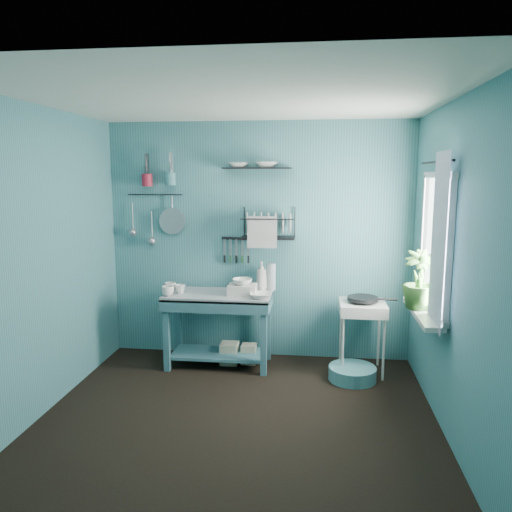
# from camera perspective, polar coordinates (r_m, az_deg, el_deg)

# --- Properties ---
(floor) EXTENTS (3.20, 3.20, 0.00)m
(floor) POSITION_cam_1_polar(r_m,az_deg,el_deg) (4.24, -2.15, -18.14)
(floor) COLOR black
(floor) RESTS_ON ground
(ceiling) EXTENTS (3.20, 3.20, 0.00)m
(ceiling) POSITION_cam_1_polar(r_m,az_deg,el_deg) (3.80, -2.39, 17.57)
(ceiling) COLOR silver
(ceiling) RESTS_ON ground
(wall_back) EXTENTS (3.20, 0.00, 3.20)m
(wall_back) POSITION_cam_1_polar(r_m,az_deg,el_deg) (5.30, 0.30, 1.67)
(wall_back) COLOR #3A7177
(wall_back) RESTS_ON ground
(wall_front) EXTENTS (3.20, 0.00, 3.20)m
(wall_front) POSITION_cam_1_polar(r_m,az_deg,el_deg) (2.40, -8.00, -7.79)
(wall_front) COLOR #3A7177
(wall_front) RESTS_ON ground
(wall_left) EXTENTS (0.00, 3.00, 3.00)m
(wall_left) POSITION_cam_1_polar(r_m,az_deg,el_deg) (4.37, -23.44, -0.72)
(wall_left) COLOR #3A7177
(wall_left) RESTS_ON ground
(wall_right) EXTENTS (0.00, 3.00, 3.00)m
(wall_right) POSITION_cam_1_polar(r_m,az_deg,el_deg) (3.91, 21.58, -1.71)
(wall_right) COLOR #3A7177
(wall_right) RESTS_ON ground
(work_counter) EXTENTS (1.07, 0.54, 0.76)m
(work_counter) POSITION_cam_1_polar(r_m,az_deg,el_deg) (5.19, -4.28, -8.36)
(work_counter) COLOR #34636F
(work_counter) RESTS_ON floor
(mug_left) EXTENTS (0.12, 0.12, 0.10)m
(mug_left) POSITION_cam_1_polar(r_m,az_deg,el_deg) (5.04, -10.06, -3.95)
(mug_left) COLOR silver
(mug_left) RESTS_ON work_counter
(mug_mid) EXTENTS (0.14, 0.14, 0.09)m
(mug_mid) POSITION_cam_1_polar(r_m,az_deg,el_deg) (5.11, -8.66, -3.76)
(mug_mid) COLOR silver
(mug_mid) RESTS_ON work_counter
(mug_right) EXTENTS (0.17, 0.17, 0.10)m
(mug_right) POSITION_cam_1_polar(r_m,az_deg,el_deg) (5.20, -9.76, -3.54)
(mug_right) COLOR silver
(mug_right) RESTS_ON work_counter
(wash_tub) EXTENTS (0.28, 0.22, 0.10)m
(wash_tub) POSITION_cam_1_polar(r_m,az_deg,el_deg) (5.02, -1.57, -3.86)
(wash_tub) COLOR beige
(wash_tub) RESTS_ON work_counter
(tub_bowl) EXTENTS (0.20, 0.19, 0.06)m
(tub_bowl) POSITION_cam_1_polar(r_m,az_deg,el_deg) (5.00, -1.57, -2.96)
(tub_bowl) COLOR silver
(tub_bowl) RESTS_ON wash_tub
(soap_bottle) EXTENTS (0.11, 0.12, 0.30)m
(soap_bottle) POSITION_cam_1_polar(r_m,az_deg,el_deg) (5.19, 0.64, -2.29)
(soap_bottle) COLOR beige
(soap_bottle) RESTS_ON work_counter
(water_bottle) EXTENTS (0.09, 0.09, 0.28)m
(water_bottle) POSITION_cam_1_polar(r_m,az_deg,el_deg) (5.20, 1.76, -2.38)
(water_bottle) COLOR #ACB9C0
(water_bottle) RESTS_ON work_counter
(counter_bowl) EXTENTS (0.22, 0.22, 0.05)m
(counter_bowl) POSITION_cam_1_polar(r_m,az_deg,el_deg) (4.87, 0.54, -4.54)
(counter_bowl) COLOR silver
(counter_bowl) RESTS_ON work_counter
(hotplate_stand) EXTENTS (0.49, 0.49, 0.71)m
(hotplate_stand) POSITION_cam_1_polar(r_m,az_deg,el_deg) (5.12, 11.96, -9.08)
(hotplate_stand) COLOR silver
(hotplate_stand) RESTS_ON floor
(frying_pan) EXTENTS (0.30, 0.30, 0.03)m
(frying_pan) POSITION_cam_1_polar(r_m,az_deg,el_deg) (5.01, 12.11, -4.79)
(frying_pan) COLOR black
(frying_pan) RESTS_ON hotplate_stand
(knife_strip) EXTENTS (0.32, 0.05, 0.03)m
(knife_strip) POSITION_cam_1_polar(r_m,az_deg,el_deg) (5.29, -2.25, 2.01)
(knife_strip) COLOR black
(knife_strip) RESTS_ON wall_back
(dish_rack) EXTENTS (0.57, 0.29, 0.32)m
(dish_rack) POSITION_cam_1_polar(r_m,az_deg,el_deg) (5.13, 1.42, 3.79)
(dish_rack) COLOR black
(dish_rack) RESTS_ON wall_back
(upper_shelf) EXTENTS (0.71, 0.21, 0.01)m
(upper_shelf) POSITION_cam_1_polar(r_m,az_deg,el_deg) (5.15, 0.13, 10.00)
(upper_shelf) COLOR black
(upper_shelf) RESTS_ON wall_back
(shelf_bowl_left) EXTENTS (0.21, 0.21, 0.05)m
(shelf_bowl_left) POSITION_cam_1_polar(r_m,az_deg,el_deg) (5.18, -2.00, 10.14)
(shelf_bowl_left) COLOR silver
(shelf_bowl_left) RESTS_ON upper_shelf
(shelf_bowl_right) EXTENTS (0.25, 0.25, 0.06)m
(shelf_bowl_right) POSITION_cam_1_polar(r_m,az_deg,el_deg) (5.14, 1.23, 9.99)
(shelf_bowl_right) COLOR silver
(shelf_bowl_right) RESTS_ON upper_shelf
(utensil_cup_magenta) EXTENTS (0.11, 0.11, 0.13)m
(utensil_cup_magenta) POSITION_cam_1_polar(r_m,az_deg,el_deg) (5.43, -12.34, 8.48)
(utensil_cup_magenta) COLOR maroon
(utensil_cup_magenta) RESTS_ON wall_back
(utensil_cup_teal) EXTENTS (0.11, 0.11, 0.13)m
(utensil_cup_teal) POSITION_cam_1_polar(r_m,az_deg,el_deg) (5.36, -9.75, 8.67)
(utensil_cup_teal) COLOR teal
(utensil_cup_teal) RESTS_ON wall_back
(colander) EXTENTS (0.28, 0.03, 0.28)m
(colander) POSITION_cam_1_polar(r_m,az_deg,el_deg) (5.41, -9.56, 3.95)
(colander) COLOR #9A9CA2
(colander) RESTS_ON wall_back
(ladle_outer) EXTENTS (0.01, 0.01, 0.30)m
(ladle_outer) POSITION_cam_1_polar(r_m,az_deg,el_deg) (5.55, -13.93, 4.40)
(ladle_outer) COLOR #9A9CA2
(ladle_outer) RESTS_ON wall_back
(ladle_inner) EXTENTS (0.01, 0.01, 0.30)m
(ladle_inner) POSITION_cam_1_polar(r_m,az_deg,el_deg) (5.49, -11.83, 3.47)
(ladle_inner) COLOR #9A9CA2
(ladle_inner) RESTS_ON wall_back
(hook_rail) EXTENTS (0.60, 0.01, 0.01)m
(hook_rail) POSITION_cam_1_polar(r_m,az_deg,el_deg) (5.46, -11.46, 6.89)
(hook_rail) COLOR black
(hook_rail) RESTS_ON wall_back
(window_glass) EXTENTS (0.00, 1.10, 1.10)m
(window_glass) POSITION_cam_1_polar(r_m,az_deg,el_deg) (4.31, 20.01, 1.38)
(window_glass) COLOR white
(window_glass) RESTS_ON wall_right
(windowsill) EXTENTS (0.16, 0.95, 0.04)m
(windowsill) POSITION_cam_1_polar(r_m,az_deg,el_deg) (4.41, 18.51, -6.21)
(windowsill) COLOR silver
(windowsill) RESTS_ON wall_right
(curtain) EXTENTS (0.00, 1.35, 1.35)m
(curtain) POSITION_cam_1_polar(r_m,az_deg,el_deg) (4.00, 20.10, 1.52)
(curtain) COLOR silver
(curtain) RESTS_ON wall_right
(curtain_rod) EXTENTS (0.02, 1.05, 0.02)m
(curtain_rod) POSITION_cam_1_polar(r_m,az_deg,el_deg) (4.27, 19.90, 10.06)
(curtain_rod) COLOR black
(curtain_rod) RESTS_ON wall_right
(potted_plant) EXTENTS (0.28, 0.28, 0.50)m
(potted_plant) POSITION_cam_1_polar(r_m,az_deg,el_deg) (4.41, 18.18, -2.60)
(potted_plant) COLOR #3B6E2C
(potted_plant) RESTS_ON windowsill
(storage_tin_large) EXTENTS (0.18, 0.18, 0.22)m
(storage_tin_large) POSITION_cam_1_polar(r_m,az_deg,el_deg) (5.31, -3.06, -11.03)
(storage_tin_large) COLOR tan
(storage_tin_large) RESTS_ON floor
(storage_tin_small) EXTENTS (0.15, 0.15, 0.20)m
(storage_tin_small) POSITION_cam_1_polar(r_m,az_deg,el_deg) (5.31, -0.83, -11.12)
(storage_tin_small) COLOR tan
(storage_tin_small) RESTS_ON floor
(floor_basin) EXTENTS (0.46, 0.46, 0.13)m
(floor_basin) POSITION_cam_1_polar(r_m,az_deg,el_deg) (5.01, 10.95, -13.03)
(floor_basin) COLOR teal
(floor_basin) RESTS_ON floor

